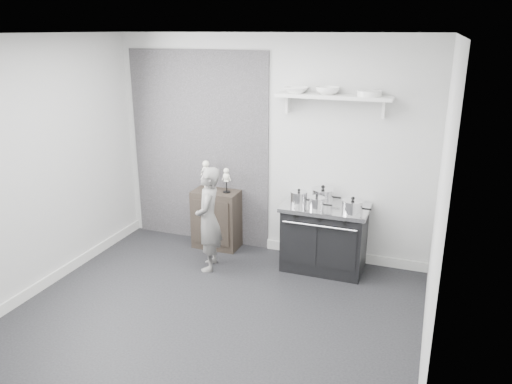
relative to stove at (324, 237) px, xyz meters
The scene contains 15 objects.
ground 1.73m from the stove, 118.74° to the right, with size 4.00×4.00×0.00m, color black.
room_shell 2.02m from the stove, 124.10° to the right, with size 4.02×3.62×2.71m.
wall_shelf 1.62m from the stove, 92.67° to the left, with size 1.30×0.26×0.24m.
stove is the anchor object (origin of this frame).
side_cabinet 1.46m from the stove, behind, with size 0.59×0.34×0.77m, color black.
child 1.38m from the stove, 160.04° to the right, with size 0.46×0.30×1.25m, color slate.
pot_front_left 0.57m from the stove, 164.74° to the right, with size 0.28×0.20×0.20m.
pot_back_left 0.50m from the stove, 118.11° to the left, with size 0.35×0.26×0.20m.
pot_front_right 0.59m from the stove, 23.95° to the right, with size 0.33×0.24×0.19m.
pot_front_center 0.49m from the stove, 119.09° to the right, with size 0.27×0.19×0.17m.
skeleton_full 1.70m from the stove, behind, with size 0.13×0.08×0.45m, color silver, non-canonical shape.
skeleton_torso 1.42m from the stove, behind, with size 0.10×0.07×0.36m, color silver, non-canonical shape.
bowl_large 1.74m from the stove, 156.29° to the left, with size 0.27×0.27×0.07m, color white.
bowl_small 1.69m from the stove, 112.19° to the left, with size 0.27×0.27×0.08m, color white.
plate_stack 1.72m from the stove, 27.02° to the left, with size 0.27×0.27×0.06m, color white.
Camera 1 is at (1.92, -3.89, 2.74)m, focal length 35.00 mm.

